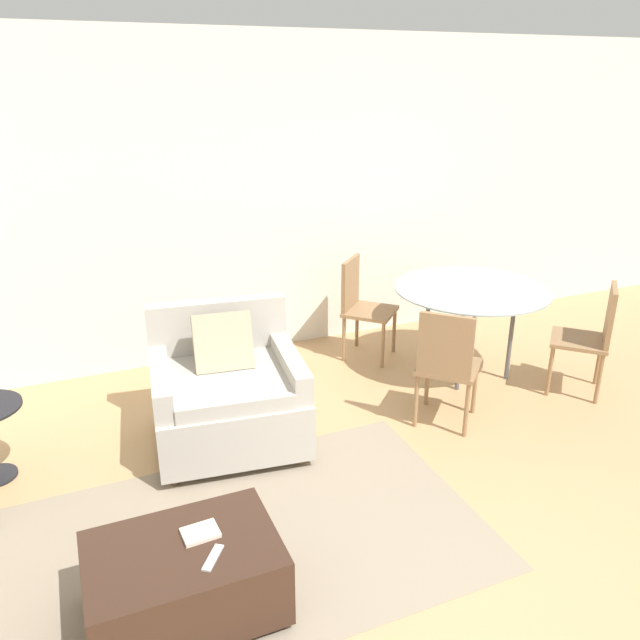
% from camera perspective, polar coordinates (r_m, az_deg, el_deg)
% --- Properties ---
extents(ground_plane, '(20.00, 20.00, 0.00)m').
position_cam_1_polar(ground_plane, '(3.37, 11.09, -24.18)').
color(ground_plane, tan).
extents(wall_back, '(12.00, 0.06, 2.75)m').
position_cam_1_polar(wall_back, '(5.49, -7.48, 10.63)').
color(wall_back, white).
rests_on(wall_back, ground_plane).
extents(area_rug, '(2.83, 1.63, 0.01)m').
position_cam_1_polar(area_rug, '(3.65, -8.50, -19.56)').
color(area_rug, gray).
rests_on(area_rug, ground_plane).
extents(armchair, '(1.09, 1.04, 0.92)m').
position_cam_1_polar(armchair, '(4.34, -8.48, -6.66)').
color(armchair, '#B2ADA3').
rests_on(armchair, ground_plane).
extents(ottoman, '(0.87, 0.59, 0.39)m').
position_cam_1_polar(ottoman, '(3.19, -12.26, -22.02)').
color(ottoman, '#382319').
rests_on(ottoman, ground_plane).
extents(book_stack, '(0.17, 0.14, 0.02)m').
position_cam_1_polar(book_stack, '(3.12, -10.88, -18.56)').
color(book_stack, beige).
rests_on(book_stack, ottoman).
extents(tv_remote_primary, '(0.13, 0.16, 0.01)m').
position_cam_1_polar(tv_remote_primary, '(2.99, -9.76, -20.63)').
color(tv_remote_primary, '#B7B7BC').
rests_on(tv_remote_primary, ottoman).
extents(dining_table, '(1.27, 1.27, 0.76)m').
position_cam_1_polar(dining_table, '(5.29, 13.66, 2.14)').
color(dining_table, '#99A8AD').
rests_on(dining_table, ground_plane).
extents(dining_chair_near_left, '(0.59, 0.59, 0.90)m').
position_cam_1_polar(dining_chair_near_left, '(4.48, 11.51, -3.69)').
color(dining_chair_near_left, '#93704C').
rests_on(dining_chair_near_left, ground_plane).
extents(dining_chair_near_right, '(0.59, 0.59, 0.90)m').
position_cam_1_polar(dining_chair_near_right, '(5.32, 23.66, -1.03)').
color(dining_chair_near_right, '#93704C').
rests_on(dining_chair_near_right, ground_plane).
extents(dining_chair_far_left, '(0.59, 0.59, 0.90)m').
position_cam_1_polar(dining_chair_far_left, '(5.55, 3.76, 1.71)').
color(dining_chair_far_left, '#93704C').
rests_on(dining_chair_far_left, ground_plane).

